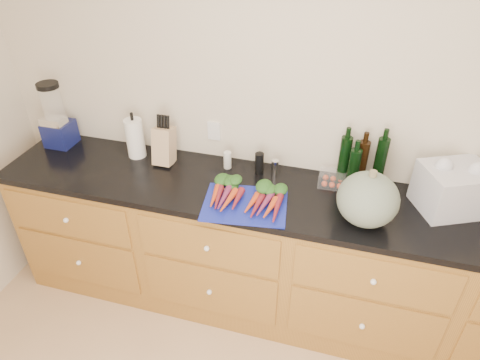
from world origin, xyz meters
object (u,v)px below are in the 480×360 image
(cutting_board, at_px, (245,204))
(knife_block, at_px, (164,146))
(squash, at_px, (368,199))
(carrots, at_px, (247,195))
(paper_towel, at_px, (135,138))
(tomato_box, at_px, (333,179))
(blender_appliance, at_px, (56,119))

(cutting_board, relative_size, knife_block, 1.95)
(squash, distance_m, knife_block, 1.26)
(cutting_board, bearing_deg, carrots, 90.00)
(squash, height_order, paper_towel, squash)
(knife_block, bearing_deg, paper_towel, 174.49)
(carrots, xyz_separation_m, knife_block, (-0.60, 0.25, 0.08))
(carrots, bearing_deg, cutting_board, -90.00)
(cutting_board, xyz_separation_m, tomato_box, (0.44, 0.33, 0.03))
(carrots, height_order, squash, squash)
(blender_appliance, bearing_deg, squash, -7.90)
(tomato_box, bearing_deg, knife_block, -178.35)
(carrots, bearing_deg, tomato_box, 32.64)
(blender_appliance, bearing_deg, paper_towel, 0.24)
(blender_appliance, relative_size, knife_block, 1.86)
(paper_towel, height_order, knife_block, paper_towel)
(paper_towel, relative_size, tomato_box, 1.57)
(cutting_board, height_order, blender_appliance, blender_appliance)
(squash, distance_m, blender_appliance, 2.02)
(paper_towel, bearing_deg, tomato_box, 0.46)
(paper_towel, height_order, tomato_box, paper_towel)
(tomato_box, bearing_deg, blender_appliance, -179.61)
(squash, relative_size, paper_towel, 1.22)
(squash, height_order, tomato_box, squash)
(paper_towel, xyz_separation_m, knife_block, (0.21, -0.02, -0.01))
(carrots, relative_size, tomato_box, 2.60)
(cutting_board, bearing_deg, knife_block, 153.53)
(carrots, bearing_deg, knife_block, 157.28)
(blender_appliance, xyz_separation_m, knife_block, (0.77, -0.02, -0.07))
(squash, height_order, knife_block, squash)
(carrots, bearing_deg, squash, -0.68)
(blender_appliance, distance_m, knife_block, 0.77)
(squash, relative_size, knife_block, 1.34)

